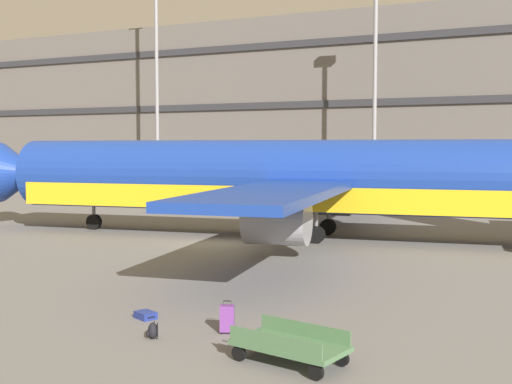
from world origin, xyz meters
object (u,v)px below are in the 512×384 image
at_px(airliner, 306,180).
at_px(baggage_cart, 289,345).
at_px(suitcase_silver, 227,318).
at_px(backpack_navy, 152,331).
at_px(suitcase_laid_flat, 146,315).

height_order(airliner, baggage_cart, airliner).
bearing_deg(suitcase_silver, airliner, 103.71).
distance_m(airliner, backpack_navy, 19.36).
xyz_separation_m(suitcase_laid_flat, backpack_navy, (1.28, -1.57, 0.10)).
relative_size(suitcase_laid_flat, suitcase_silver, 0.86).
bearing_deg(airliner, backpack_navy, -81.62).
height_order(airliner, suitcase_silver, airliner).
distance_m(airliner, baggage_cart, 20.55).
bearing_deg(suitcase_laid_flat, suitcase_silver, -6.35).
xyz_separation_m(suitcase_silver, backpack_navy, (-1.52, -1.25, -0.20)).
bearing_deg(suitcase_silver, baggage_cart, -32.90).
bearing_deg(suitcase_silver, backpack_navy, -140.53).
relative_size(suitcase_silver, baggage_cart, 0.25).
distance_m(suitcase_laid_flat, baggage_cart, 5.54).
bearing_deg(suitcase_laid_flat, baggage_cart, -19.71).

